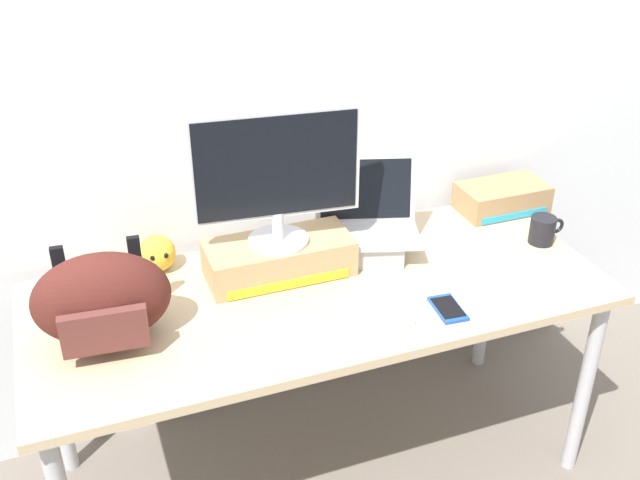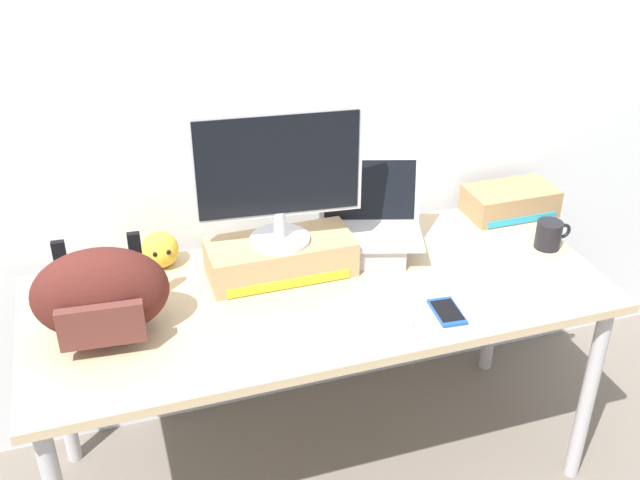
# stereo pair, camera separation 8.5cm
# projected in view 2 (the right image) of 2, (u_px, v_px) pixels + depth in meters

# --- Properties ---
(ground_plane) EXTENTS (20.00, 20.00, 0.00)m
(ground_plane) POSITION_uv_depth(u_px,v_px,m) (320.00, 465.00, 2.69)
(ground_plane) COLOR #70665B
(back_wall) EXTENTS (7.00, 0.10, 2.60)m
(back_wall) POSITION_uv_depth(u_px,v_px,m) (275.00, 72.00, 2.43)
(back_wall) COLOR silver
(back_wall) RESTS_ON ground
(desk) EXTENTS (1.78, 0.74, 0.75)m
(desk) POSITION_uv_depth(u_px,v_px,m) (320.00, 310.00, 2.36)
(desk) COLOR tan
(desk) RESTS_ON ground
(toner_box_yellow) EXTENTS (0.46, 0.20, 0.12)m
(toner_box_yellow) POSITION_uv_depth(u_px,v_px,m) (281.00, 257.00, 2.38)
(toner_box_yellow) COLOR tan
(toner_box_yellow) RESTS_ON desk
(desktop_monitor) EXTENTS (0.51, 0.19, 0.43)m
(desktop_monitor) POSITION_uv_depth(u_px,v_px,m) (278.00, 174.00, 2.24)
(desktop_monitor) COLOR silver
(desktop_monitor) RESTS_ON toner_box_yellow
(open_laptop) EXTENTS (0.39, 0.32, 0.31)m
(open_laptop) POSITION_uv_depth(u_px,v_px,m) (370.00, 236.00, 2.48)
(open_laptop) COLOR #ADADB2
(open_laptop) RESTS_ON desk
(external_keyboard) EXTENTS (0.45, 0.15, 0.02)m
(external_keyboard) POSITION_uv_depth(u_px,v_px,m) (331.00, 324.00, 2.15)
(external_keyboard) COLOR white
(external_keyboard) RESTS_ON desk
(messenger_backpack) EXTENTS (0.39, 0.27, 0.27)m
(messenger_backpack) POSITION_uv_depth(u_px,v_px,m) (101.00, 294.00, 2.06)
(messenger_backpack) COLOR #4C1E19
(messenger_backpack) RESTS_ON desk
(coffee_mug) EXTENTS (0.13, 0.09, 0.10)m
(coffee_mug) POSITION_uv_depth(u_px,v_px,m) (549.00, 235.00, 2.53)
(coffee_mug) COLOR black
(coffee_mug) RESTS_ON desk
(cell_phone) EXTENTS (0.09, 0.14, 0.01)m
(cell_phone) POSITION_uv_depth(u_px,v_px,m) (447.00, 312.00, 2.21)
(cell_phone) COLOR #19479E
(cell_phone) RESTS_ON desk
(plush_toy) EXTENTS (0.12, 0.12, 0.12)m
(plush_toy) POSITION_uv_depth(u_px,v_px,m) (160.00, 250.00, 2.42)
(plush_toy) COLOR gold
(plush_toy) RESTS_ON desk
(toner_box_cyan) EXTENTS (0.32, 0.18, 0.10)m
(toner_box_cyan) POSITION_uv_depth(u_px,v_px,m) (510.00, 201.00, 2.74)
(toner_box_cyan) COLOR #9E7A51
(toner_box_cyan) RESTS_ON desk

